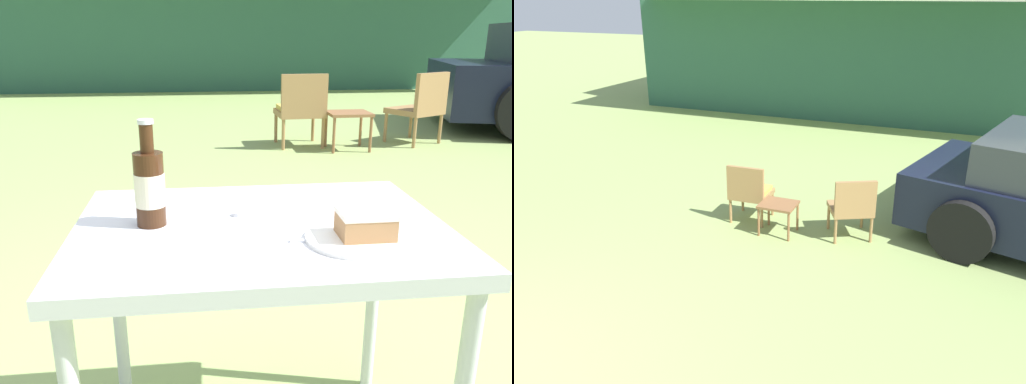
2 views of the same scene
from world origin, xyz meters
The scene contains 4 objects.
cabin_building centered at (1.38, 11.50, 1.67)m, with size 11.79×4.71×3.31m.
wicker_chair_cushioned centered at (0.96, 4.15, 0.43)m, with size 0.51×0.48×0.79m.
wicker_chair_plain centered at (2.30, 4.14, 0.43)m, with size 0.65×0.64×0.79m.
garden_side_table centered at (1.43, 3.95, 0.34)m, with size 0.44×0.38×0.40m.
Camera 2 is at (3.43, -1.29, 2.79)m, focal length 35.00 mm.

